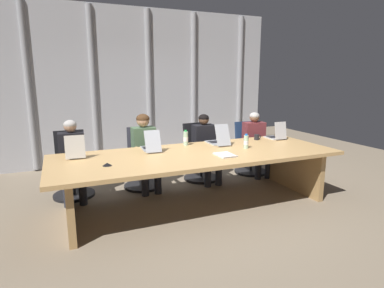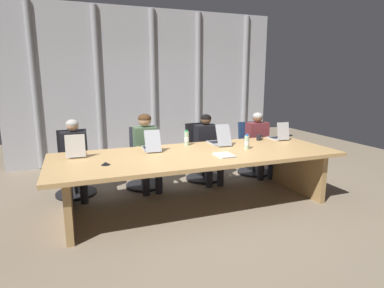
{
  "view_description": "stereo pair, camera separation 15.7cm",
  "coord_description": "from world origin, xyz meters",
  "px_view_note": "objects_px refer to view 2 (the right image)",
  "views": [
    {
      "loc": [
        -1.7,
        -3.84,
        1.75
      ],
      "look_at": [
        -0.03,
        0.14,
        0.85
      ],
      "focal_mm": 29.86,
      "sensor_mm": 36.0,
      "label": 1
    },
    {
      "loc": [
        -1.56,
        -3.9,
        1.75
      ],
      "look_at": [
        -0.03,
        0.14,
        0.85
      ],
      "focal_mm": 29.86,
      "sensor_mm": 36.0,
      "label": 2
    }
  ],
  "objects_px": {
    "laptop_left_mid": "(151,146)",
    "office_chair_left_end": "(75,171)",
    "person_left_end": "(74,155)",
    "coffee_mug_near": "(259,138)",
    "spiral_notepad": "(225,155)",
    "person_left_mid": "(147,147)",
    "laptop_center": "(219,140)",
    "person_right_mid": "(259,141)",
    "water_bottle_secondary": "(247,142)",
    "water_bottle_primary": "(187,138)",
    "office_chair_left_mid": "(144,164)",
    "person_center": "(208,145)",
    "laptop_left_end": "(76,152)",
    "laptop_right_mid": "(279,136)",
    "office_chair_right_mid": "(253,154)",
    "conference_mic_left_side": "(106,163)",
    "office_chair_center": "(202,159)"
  },
  "relations": [
    {
      "from": "laptop_left_mid",
      "to": "office_chair_left_end",
      "type": "distance_m",
      "value": 1.31
    },
    {
      "from": "laptop_left_mid",
      "to": "person_left_end",
      "type": "bearing_deg",
      "value": 67.07
    },
    {
      "from": "coffee_mug_near",
      "to": "spiral_notepad",
      "type": "bearing_deg",
      "value": -143.1
    },
    {
      "from": "laptop_left_mid",
      "to": "person_left_mid",
      "type": "height_order",
      "value": "person_left_mid"
    },
    {
      "from": "laptop_center",
      "to": "person_right_mid",
      "type": "distance_m",
      "value": 1.17
    },
    {
      "from": "laptop_left_mid",
      "to": "person_left_mid",
      "type": "xyz_separation_m",
      "value": [
        0.05,
        0.52,
        -0.12
      ]
    },
    {
      "from": "water_bottle_secondary",
      "to": "laptop_center",
      "type": "bearing_deg",
      "value": 119.57
    },
    {
      "from": "laptop_left_mid",
      "to": "water_bottle_primary",
      "type": "height_order",
      "value": "laptop_left_mid"
    },
    {
      "from": "office_chair_left_mid",
      "to": "person_left_mid",
      "type": "relative_size",
      "value": 0.8
    },
    {
      "from": "office_chair_left_end",
      "to": "water_bottle_secondary",
      "type": "xyz_separation_m",
      "value": [
        2.33,
        -1.09,
        0.48
      ]
    },
    {
      "from": "person_left_mid",
      "to": "person_center",
      "type": "bearing_deg",
      "value": 88.33
    },
    {
      "from": "laptop_left_end",
      "to": "laptop_right_mid",
      "type": "height_order",
      "value": "laptop_left_end"
    },
    {
      "from": "laptop_left_end",
      "to": "coffee_mug_near",
      "type": "relative_size",
      "value": 2.95
    },
    {
      "from": "spiral_notepad",
      "to": "water_bottle_primary",
      "type": "bearing_deg",
      "value": 107.11
    },
    {
      "from": "office_chair_left_end",
      "to": "person_right_mid",
      "type": "distance_m",
      "value": 3.15
    },
    {
      "from": "laptop_left_end",
      "to": "water_bottle_primary",
      "type": "bearing_deg",
      "value": -83.67
    },
    {
      "from": "office_chair_left_end",
      "to": "water_bottle_secondary",
      "type": "relative_size",
      "value": 4.54
    },
    {
      "from": "office_chair_left_mid",
      "to": "person_right_mid",
      "type": "relative_size",
      "value": 0.84
    },
    {
      "from": "laptop_center",
      "to": "person_left_end",
      "type": "distance_m",
      "value": 2.14
    },
    {
      "from": "office_chair_left_mid",
      "to": "person_left_end",
      "type": "distance_m",
      "value": 1.1
    },
    {
      "from": "office_chair_left_mid",
      "to": "person_left_end",
      "type": "relative_size",
      "value": 0.83
    },
    {
      "from": "laptop_left_mid",
      "to": "office_chair_left_mid",
      "type": "height_order",
      "value": "laptop_left_mid"
    },
    {
      "from": "laptop_center",
      "to": "office_chair_right_mid",
      "type": "distance_m",
      "value": 1.31
    },
    {
      "from": "office_chair_right_mid",
      "to": "water_bottle_primary",
      "type": "relative_size",
      "value": 4.01
    },
    {
      "from": "office_chair_left_end",
      "to": "spiral_notepad",
      "type": "relative_size",
      "value": 3.14
    },
    {
      "from": "laptop_center",
      "to": "person_right_mid",
      "type": "height_order",
      "value": "person_right_mid"
    },
    {
      "from": "person_left_mid",
      "to": "person_right_mid",
      "type": "height_order",
      "value": "person_left_mid"
    },
    {
      "from": "coffee_mug_near",
      "to": "conference_mic_left_side",
      "type": "xyz_separation_m",
      "value": [
        -2.49,
        -0.65,
        -0.03
      ]
    },
    {
      "from": "laptop_center",
      "to": "water_bottle_primary",
      "type": "relative_size",
      "value": 2.0
    },
    {
      "from": "spiral_notepad",
      "to": "conference_mic_left_side",
      "type": "bearing_deg",
      "value": 176.54
    },
    {
      "from": "office_chair_center",
      "to": "water_bottle_primary",
      "type": "distance_m",
      "value": 0.89
    },
    {
      "from": "laptop_center",
      "to": "office_chair_left_mid",
      "type": "distance_m",
      "value": 1.31
    },
    {
      "from": "laptop_left_mid",
      "to": "laptop_right_mid",
      "type": "bearing_deg",
      "value": -86.08
    },
    {
      "from": "office_chair_center",
      "to": "laptop_center",
      "type": "bearing_deg",
      "value": -6.87
    },
    {
      "from": "laptop_right_mid",
      "to": "spiral_notepad",
      "type": "xyz_separation_m",
      "value": [
        -1.33,
        -0.69,
        -0.05
      ]
    },
    {
      "from": "office_chair_left_mid",
      "to": "water_bottle_secondary",
      "type": "distance_m",
      "value": 1.74
    },
    {
      "from": "water_bottle_primary",
      "to": "conference_mic_left_side",
      "type": "relative_size",
      "value": 2.12
    },
    {
      "from": "laptop_right_mid",
      "to": "spiral_notepad",
      "type": "bearing_deg",
      "value": 118.83
    },
    {
      "from": "office_chair_center",
      "to": "person_right_mid",
      "type": "bearing_deg",
      "value": 74.2
    },
    {
      "from": "office_chair_center",
      "to": "water_bottle_secondary",
      "type": "relative_size",
      "value": 4.54
    },
    {
      "from": "laptop_center",
      "to": "coffee_mug_near",
      "type": "distance_m",
      "value": 0.75
    },
    {
      "from": "office_chair_center",
      "to": "office_chair_right_mid",
      "type": "bearing_deg",
      "value": 83.06
    },
    {
      "from": "water_bottle_secondary",
      "to": "office_chair_left_end",
      "type": "bearing_deg",
      "value": 154.85
    },
    {
      "from": "laptop_left_mid",
      "to": "office_chair_left_mid",
      "type": "bearing_deg",
      "value": 1.02
    },
    {
      "from": "office_chair_center",
      "to": "laptop_left_mid",
      "type": "bearing_deg",
      "value": -64.31
    },
    {
      "from": "laptop_left_end",
      "to": "water_bottle_secondary",
      "type": "distance_m",
      "value": 2.33
    },
    {
      "from": "office_chair_left_end",
      "to": "person_left_mid",
      "type": "distance_m",
      "value": 1.14
    },
    {
      "from": "office_chair_right_mid",
      "to": "water_bottle_secondary",
      "type": "bearing_deg",
      "value": -35.13
    },
    {
      "from": "laptop_left_end",
      "to": "laptop_left_mid",
      "type": "distance_m",
      "value": 1.0
    },
    {
      "from": "office_chair_left_end",
      "to": "person_left_end",
      "type": "bearing_deg",
      "value": 3.37
    }
  ]
}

